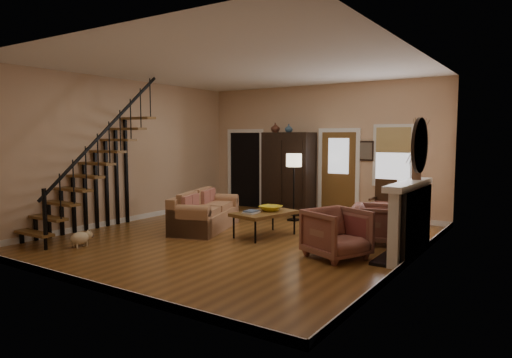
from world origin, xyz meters
The scene contains 15 objects.
room centered at (-0.41, 1.76, 1.51)m, with size 7.00×7.33×3.30m.
staircase centered at (-2.78, -1.30, 1.60)m, with size 0.94×2.80×3.20m, color brown, non-canonical shape.
fireplace centered at (3.13, 0.50, 0.74)m, with size 0.33×1.95×2.30m.
armoire centered at (-0.70, 3.15, 1.05)m, with size 1.30×0.60×2.10m, color black, non-canonical shape.
vase_a centered at (-1.05, 3.05, 2.22)m, with size 0.24×0.24×0.25m, color #4C2619.
vase_b centered at (-0.65, 3.05, 2.21)m, with size 0.20×0.20×0.21m, color #334C60.
sofa centered at (-1.16, 0.33, 0.38)m, with size 0.88×2.04×0.76m, color #9F6E48, non-canonical shape.
coffee_table centered at (0.27, 0.46, 0.25)m, with size 0.75×1.29×0.50m, color brown, non-canonical shape.
bowl centered at (0.32, 0.61, 0.55)m, with size 0.44×0.44×0.11m, color gold.
books centered at (0.15, 0.16, 0.53)m, with size 0.24×0.32×0.06m, color beige, non-canonical shape.
armchair_left centered at (2.13, -0.27, 0.41)m, with size 0.87×0.90×0.82m, color maroon.
armchair_right centered at (2.29, 1.12, 0.36)m, with size 0.78×0.80×0.73m, color maroon.
floor_lamp centered at (-0.07, 2.28, 0.80)m, with size 0.37×0.37×1.59m, color black, non-canonical shape.
side_chair centered at (1.85, 2.95, 0.51)m, with size 0.54×0.54×1.02m, color #321E0F, non-canonical shape.
dog centered at (-2.05, -2.13, 0.14)m, with size 0.23×0.39×0.28m, color beige, non-canonical shape.
Camera 1 is at (5.08, -7.14, 1.99)m, focal length 32.00 mm.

